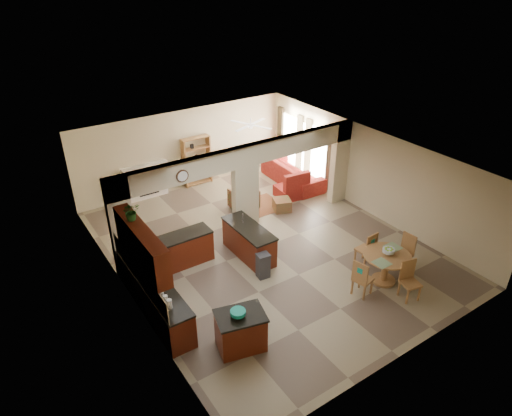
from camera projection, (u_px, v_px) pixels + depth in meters
floor at (264, 247)px, 13.25m from camera, size 10.00×10.00×0.00m
ceiling at (265, 157)px, 11.89m from camera, size 10.00×10.00×0.00m
wall_back at (185, 148)px, 16.20m from camera, size 8.00×0.00×8.00m
wall_front at (410, 306)px, 8.94m from camera, size 8.00×0.00×8.00m
wall_left at (124, 250)px, 10.62m from camera, size 0.00×10.00×10.00m
wall_right at (368, 171)px, 14.51m from camera, size 0.00×10.00×10.00m
partition_left_pier at (122, 228)px, 11.50m from camera, size 0.60×0.25×2.80m
partition_center_pier at (245, 200)px, 13.44m from camera, size 0.80×0.25×2.20m
partition_right_pier at (339, 163)px, 15.09m from camera, size 0.60×0.25×2.80m
partition_header at (245, 156)px, 12.76m from camera, size 8.00×0.25×0.60m
kitchen_counter at (162, 277)px, 11.26m from camera, size 2.52×3.29×1.48m
upper_cabinets at (141, 245)px, 9.88m from camera, size 0.35×2.40×0.90m
peninsula at (249, 242)px, 12.65m from camera, size 0.70×1.85×0.91m
wall_clock at (182, 176)px, 11.70m from camera, size 0.34×0.03×0.34m
rug at (258, 206)px, 15.35m from camera, size 1.60×1.30×0.01m
fireplace at (147, 181)px, 15.68m from camera, size 1.60×0.35×1.20m
shelving_unit at (197, 161)px, 16.48m from camera, size 1.00×0.32×1.80m
window_a at (319, 154)px, 16.27m from camera, size 0.02×0.90×1.90m
window_b at (290, 140)px, 17.50m from camera, size 0.02×0.90×1.90m
glazed_door at (304, 151)px, 16.96m from camera, size 0.02×0.70×2.10m
drape_a_left at (330, 160)px, 15.81m from camera, size 0.10×0.28×2.30m
drape_a_right at (308, 149)px, 16.68m from camera, size 0.10×0.28×2.30m
drape_b_left at (299, 145)px, 17.05m from camera, size 0.10×0.28×2.30m
drape_b_right at (280, 136)px, 17.92m from camera, size 0.10×0.28×2.30m
ceiling_fan at (251, 125)px, 14.91m from camera, size 1.00×1.00×0.10m
kitchen_island at (241, 331)px, 9.66m from camera, size 1.18×0.97×0.89m
teal_bowl at (238, 314)px, 9.37m from camera, size 0.32×0.32×0.15m
trash_can at (263, 266)px, 11.86m from camera, size 0.34×0.29×0.65m
dining_table at (386, 264)px, 11.59m from camera, size 1.20×1.20×0.82m
fruit_bowl at (389, 251)px, 11.46m from camera, size 0.31×0.31×0.17m
sofa at (293, 173)px, 16.80m from camera, size 2.79×1.20×0.80m
chaise at (291, 191)px, 15.91m from camera, size 1.06×0.90×0.40m
armchair at (244, 199)px, 15.04m from camera, size 0.82×0.84×0.74m
ottoman at (282, 205)px, 15.06m from camera, size 0.70×0.70×0.39m
plant at (131, 211)px, 9.84m from camera, size 0.38×0.33×0.41m
chair_north at (368, 248)px, 12.20m from camera, size 0.44×0.45×1.02m
chair_east at (405, 250)px, 12.10m from camera, size 0.44×0.44×1.02m
chair_south at (409, 278)px, 11.07m from camera, size 0.51×0.51×1.02m
chair_west at (361, 277)px, 11.09m from camera, size 0.50×0.50×1.02m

